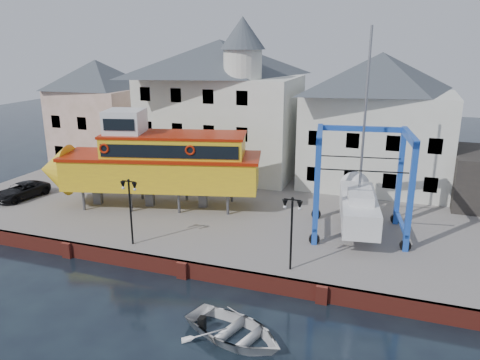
% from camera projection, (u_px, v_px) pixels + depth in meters
% --- Properties ---
extents(ground, '(140.00, 140.00, 0.00)m').
position_uv_depth(ground, '(183.00, 278.00, 26.92)').
color(ground, black).
rests_on(ground, ground).
extents(hardstanding, '(44.00, 22.00, 1.00)m').
position_uv_depth(hardstanding, '(245.00, 208.00, 36.71)').
color(hardstanding, slate).
rests_on(hardstanding, ground).
extents(quay_wall, '(44.00, 0.47, 1.00)m').
position_uv_depth(quay_wall, '(184.00, 269.00, 26.87)').
color(quay_wall, maroon).
rests_on(quay_wall, ground).
extents(building_pink, '(8.00, 7.00, 10.30)m').
position_uv_depth(building_pink, '(99.00, 112.00, 47.17)').
color(building_pink, tan).
rests_on(building_pink, hardstanding).
extents(building_white_main, '(14.00, 8.30, 14.00)m').
position_uv_depth(building_white_main, '(221.00, 106.00, 42.98)').
color(building_white_main, silver).
rests_on(building_white_main, hardstanding).
extents(building_white_right, '(12.00, 8.00, 11.20)m').
position_uv_depth(building_white_right, '(377.00, 121.00, 39.29)').
color(building_white_right, silver).
rests_on(building_white_right, hardstanding).
extents(lamp_post_left, '(1.12, 0.32, 4.20)m').
position_uv_depth(lamp_post_left, '(129.00, 195.00, 28.09)').
color(lamp_post_left, black).
rests_on(lamp_post_left, hardstanding).
extents(lamp_post_right, '(1.12, 0.32, 4.20)m').
position_uv_depth(lamp_post_right, '(292.00, 215.00, 24.88)').
color(lamp_post_right, black).
rests_on(lamp_post_right, hardstanding).
extents(tour_boat, '(17.18, 8.05, 7.28)m').
position_uv_depth(tour_boat, '(148.00, 162.00, 34.79)').
color(tour_boat, '#59595E').
rests_on(tour_boat, hardstanding).
extents(travel_lift, '(6.73, 8.83, 12.98)m').
position_uv_depth(travel_lift, '(358.00, 198.00, 30.71)').
color(travel_lift, '#15469E').
rests_on(travel_lift, hardstanding).
extents(van, '(2.77, 4.71, 1.23)m').
position_uv_depth(van, '(21.00, 191.00, 37.22)').
color(van, black).
rests_on(van, hardstanding).
extents(motorboat_b, '(5.85, 4.94, 1.03)m').
position_uv_depth(motorboat_b, '(234.00, 338.00, 21.44)').
color(motorboat_b, silver).
rests_on(motorboat_b, ground).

